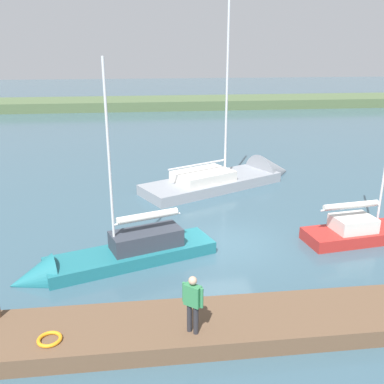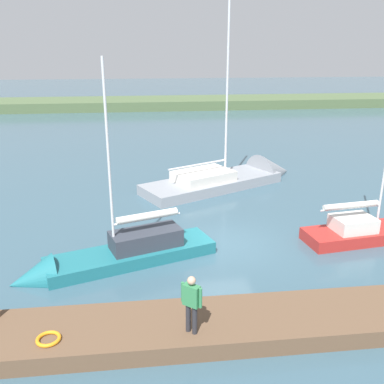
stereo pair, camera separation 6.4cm
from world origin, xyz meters
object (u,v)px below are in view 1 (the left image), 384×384
object	(u,v)px
sailboat_far_left	(110,261)
person_on_dock	(193,301)
life_ring_buoy	(50,339)
sailboat_far_right	(238,179)

from	to	relation	value
sailboat_far_left	person_on_dock	world-z (taller)	sailboat_far_left
sailboat_far_left	person_on_dock	size ratio (longest dim) A/B	4.96
sailboat_far_left	person_on_dock	xyz separation A→B (m)	(-2.56, 5.06, 1.33)
life_ring_buoy	sailboat_far_right	size ratio (longest dim) A/B	0.06
life_ring_buoy	sailboat_far_right	world-z (taller)	sailboat_far_right
sailboat_far_right	sailboat_far_left	bearing A→B (deg)	-153.27
sailboat_far_left	person_on_dock	distance (m)	5.82
life_ring_buoy	sailboat_far_left	distance (m)	5.15
sailboat_far_right	person_on_dock	bearing A→B (deg)	-134.35
sailboat_far_right	person_on_dock	distance (m)	15.64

